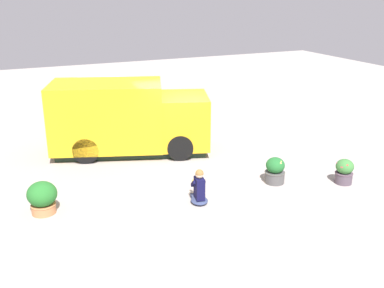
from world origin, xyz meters
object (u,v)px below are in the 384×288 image
at_px(planter_flowering_side, 42,197).
at_px(food_truck, 127,119).
at_px(person_customer, 199,190).
at_px(planter_flowering_near, 344,171).
at_px(planter_flowering_far, 275,171).

bearing_deg(planter_flowering_side, food_truck, -42.87).
distance_m(person_customer, planter_flowering_near, 4.28).
bearing_deg(planter_flowering_near, food_truck, 44.04).
bearing_deg(food_truck, planter_flowering_far, -143.61).
height_order(food_truck, person_customer, food_truck).
relative_size(food_truck, person_customer, 5.88).
height_order(person_customer, planter_flowering_side, person_customer).
bearing_deg(person_customer, planter_flowering_side, 74.57).
distance_m(person_customer, planter_flowering_far, 2.50).
bearing_deg(planter_flowering_far, planter_flowering_near, -115.24).
bearing_deg(planter_flowering_side, planter_flowering_near, -101.26).
relative_size(planter_flowering_near, planter_flowering_side, 0.87).
bearing_deg(food_truck, person_customer, -172.61).
height_order(planter_flowering_far, planter_flowering_side, planter_flowering_side).
xyz_separation_m(person_customer, planter_flowering_side, (1.03, 3.73, 0.07)).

